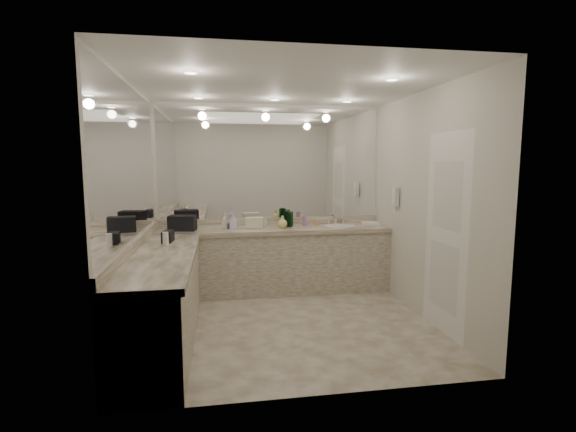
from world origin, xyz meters
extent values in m
plane|color=#BEB4A3|center=(0.00, 0.00, 0.00)|extent=(3.20, 3.20, 0.00)
plane|color=white|center=(0.00, 0.00, 2.60)|extent=(3.20, 3.20, 0.00)
cube|color=beige|center=(0.00, 1.50, 1.30)|extent=(3.20, 0.02, 2.60)
cube|color=beige|center=(-1.60, 0.00, 1.30)|extent=(0.02, 3.00, 2.60)
cube|color=beige|center=(1.60, 0.00, 1.30)|extent=(0.02, 3.00, 2.60)
cube|color=beige|center=(0.00, 1.20, 0.42)|extent=(3.20, 0.60, 0.84)
cube|color=beige|center=(0.00, 1.19, 0.87)|extent=(3.20, 0.64, 0.06)
cube|color=beige|center=(-1.30, -0.30, 0.42)|extent=(0.60, 2.40, 0.84)
cube|color=beige|center=(-1.29, -0.30, 0.87)|extent=(0.64, 2.42, 0.06)
cube|color=beige|center=(0.00, 1.48, 0.95)|extent=(3.20, 0.04, 0.10)
cube|color=beige|center=(-1.58, 0.00, 0.95)|extent=(0.04, 3.00, 0.10)
cube|color=white|center=(0.00, 1.49, 1.77)|extent=(3.12, 0.01, 1.55)
cube|color=white|center=(-1.59, 0.00, 1.77)|extent=(0.01, 2.92, 1.55)
cylinder|color=white|center=(0.95, 1.20, 0.90)|extent=(0.44, 0.44, 0.03)
cube|color=silver|center=(0.95, 1.41, 0.97)|extent=(0.24, 0.16, 0.14)
cube|color=white|center=(1.56, 0.70, 1.35)|extent=(0.06, 0.10, 0.24)
cube|color=white|center=(1.59, -0.50, 1.05)|extent=(0.02, 0.82, 2.10)
cube|color=black|center=(-1.21, 1.15, 1.00)|extent=(0.37, 0.27, 0.20)
cube|color=black|center=(-1.30, 0.35, 0.96)|extent=(0.13, 0.24, 0.13)
cube|color=beige|center=(-0.26, 1.21, 0.97)|extent=(0.25, 0.16, 0.14)
cube|color=white|center=(1.42, 1.22, 0.92)|extent=(0.27, 0.20, 0.04)
cylinder|color=white|center=(-1.30, 0.14, 0.97)|extent=(0.06, 0.06, 0.15)
imported|color=silver|center=(-0.67, 1.23, 1.00)|extent=(0.09, 0.09, 0.20)
imported|color=silver|center=(-0.55, 1.18, 1.01)|extent=(0.10, 0.10, 0.21)
imported|color=#D6D174|center=(0.12, 1.14, 0.99)|extent=(0.17, 0.17, 0.17)
cylinder|color=#0F5522|center=(0.24, 1.23, 1.00)|extent=(0.07, 0.07, 0.20)
cylinder|color=#0F5522|center=(0.19, 1.26, 1.00)|extent=(0.07, 0.07, 0.21)
cylinder|color=#0F5522|center=(0.21, 1.29, 1.01)|extent=(0.07, 0.07, 0.22)
cylinder|color=#0F5522|center=(0.28, 1.36, 1.00)|extent=(0.06, 0.06, 0.20)
cylinder|color=#3F3F4C|center=(-0.60, 1.20, 0.94)|extent=(0.04, 0.04, 0.07)
cylinder|color=#E57F66|center=(0.65, 1.31, 0.93)|extent=(0.05, 0.05, 0.07)
cylinder|color=white|center=(-0.10, 1.32, 0.95)|extent=(0.04, 0.04, 0.11)
cylinder|color=white|center=(-1.29, 1.24, 0.95)|extent=(0.05, 0.05, 0.09)
cylinder|color=#9966B2|center=(0.45, 1.25, 0.97)|extent=(0.06, 0.06, 0.15)
camera|label=1|loc=(-0.71, -4.43, 1.78)|focal=26.00mm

